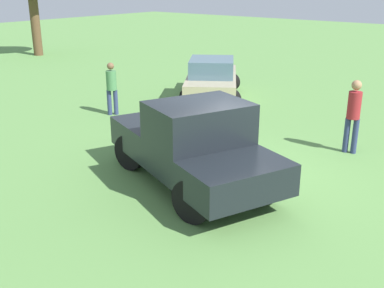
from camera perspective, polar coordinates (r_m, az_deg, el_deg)
name	(u,v)px	position (r m, az deg, el deg)	size (l,w,h in m)	color
ground_plane	(239,178)	(10.22, 5.73, -4.16)	(80.00, 80.00, 0.00)	#5B8C47
pickup_truck	(195,143)	(9.44, 0.34, 0.08)	(4.81, 3.38, 1.83)	black
sedan_near	(212,80)	(16.90, 2.43, 7.82)	(3.78, 4.45, 1.47)	black
person_bystander	(353,112)	(11.99, 19.18, 3.72)	(0.37, 0.37, 1.83)	navy
person_visitor	(112,86)	(14.94, -9.83, 7.04)	(0.45, 0.45, 1.66)	navy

